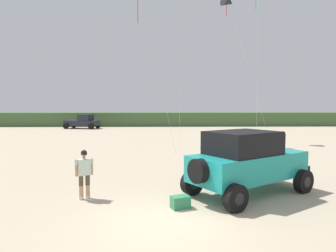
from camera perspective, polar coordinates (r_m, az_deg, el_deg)
ground_plane at (r=8.48m, az=-0.66°, el=-17.89°), size 220.00×220.00×0.00m
dune_ridge at (r=48.49m, az=2.28°, el=1.40°), size 90.00×6.99×2.07m
jeep at (r=11.00m, az=14.96°, el=-6.44°), size 4.96×4.32×2.26m
person_watching at (r=10.54m, az=-15.73°, el=-8.37°), size 0.57×0.43×1.67m
cooler_box at (r=9.45m, az=2.37°, el=-14.34°), size 0.65×0.54×0.38m
distant_pickup at (r=42.70m, az=-15.95°, el=0.78°), size 4.91×3.30×1.98m
kite_black_sled at (r=28.93m, az=11.44°, el=22.24°), size 3.00×5.93×12.94m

